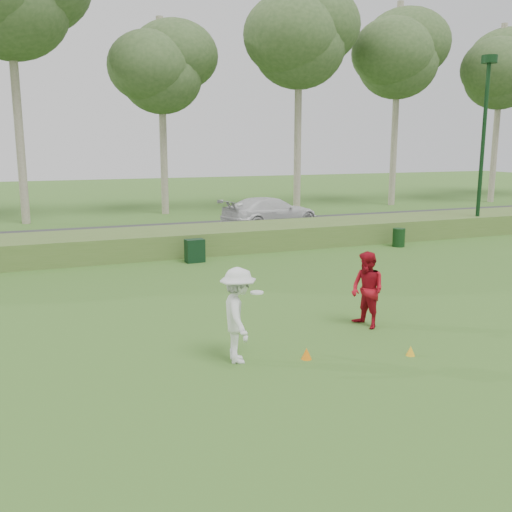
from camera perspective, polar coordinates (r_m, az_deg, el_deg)
name	(u,v)px	position (r m, az deg, el deg)	size (l,w,h in m)	color
ground	(324,350)	(12.36, 6.85, -9.34)	(120.00, 120.00, 0.00)	#336220
reed_strip	(184,240)	(23.17, -7.21, 1.55)	(80.00, 3.00, 0.90)	#486A2A
park_road	(159,233)	(28.06, -9.71, 2.31)	(80.00, 6.00, 0.06)	#2D2D2D
lamp_post	(485,114)	(28.83, 21.94, 13.01)	(0.70, 0.70, 8.18)	black
tree_4	(161,69)	(35.73, -9.47, 18.00)	(6.24, 6.24, 11.50)	gray
tree_5	(299,38)	(36.68, 4.33, 20.90)	(7.28, 7.28, 14.00)	gray
tree_6	(398,55)	(41.72, 14.03, 18.92)	(7.02, 7.02, 13.50)	gray
tree_7	(501,70)	(45.89, 23.29, 16.69)	(6.50, 6.50, 12.50)	gray
player_white	(238,315)	(11.39, -1.79, -5.94)	(1.00, 1.35, 1.93)	silver
player_red	(367,290)	(13.75, 11.07, -3.36)	(0.88, 0.69, 1.82)	#A00D1B
cone_orange	(306,354)	(11.81, 5.07, -9.69)	(0.22, 0.22, 0.24)	orange
cone_yellow	(411,351)	(12.38, 15.20, -9.13)	(0.19, 0.19, 0.21)	yellow
utility_cabinet	(195,251)	(21.05, -6.14, 0.53)	(0.68, 0.43, 0.85)	black
trash_bin	(399,237)	(24.84, 14.08, 1.81)	(0.52, 0.52, 0.77)	black
car_right	(270,212)	(29.24, 1.46, 4.40)	(2.15, 5.28, 1.53)	silver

